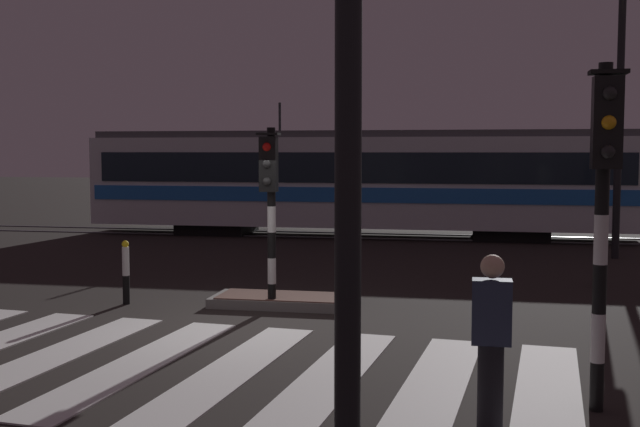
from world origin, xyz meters
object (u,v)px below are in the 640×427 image
traffic_light_corner_near_right (604,184)px  street_lamp_trackside_right (622,82)px  traffic_light_median_centre (270,190)px  pedestrian_waiting_at_kerb (491,344)px  traffic_light_corner_far_right (600,166)px  tram (359,180)px  bollard_island_edge (126,272)px

traffic_light_corner_near_right → street_lamp_trackside_right: 12.23m
traffic_light_median_centre → pedestrian_waiting_at_kerb: (3.48, -5.23, -1.12)m
traffic_light_median_centre → street_lamp_trackside_right: 10.36m
traffic_light_median_centre → street_lamp_trackside_right: (6.74, 7.53, 2.30)m
traffic_light_corner_far_right → traffic_light_corner_near_right: (-1.13, -7.87, -0.04)m
traffic_light_corner_near_right → tram: size_ratio=0.21×
traffic_light_corner_far_right → tram: size_ratio=0.21×
traffic_light_corner_near_right → tram: bearing=106.7°
traffic_light_corner_far_right → pedestrian_waiting_at_kerb: 9.15m
traffic_light_corner_far_right → tram: 10.02m
traffic_light_corner_far_right → bollard_island_edge: traffic_light_corner_far_right is taller
tram → pedestrian_waiting_at_kerb: bearing=-77.6°
tram → street_lamp_trackside_right: bearing=-30.2°
traffic_light_median_centre → bollard_island_edge: (-2.59, 0.04, -1.44)m
street_lamp_trackside_right → bollard_island_edge: size_ratio=6.06×
pedestrian_waiting_at_kerb → bollard_island_edge: size_ratio=1.54×
traffic_light_median_centre → traffic_light_corner_near_right: size_ratio=0.86×
street_lamp_trackside_right → bollard_island_edge: (-9.33, -7.49, -3.74)m
traffic_light_median_centre → tram: tram is taller
traffic_light_corner_far_right → street_lamp_trackside_right: street_lamp_trackside_right is taller
traffic_light_corner_far_right → tram: tram is taller
street_lamp_trackside_right → traffic_light_corner_far_right: bearing=-104.5°
traffic_light_median_centre → pedestrian_waiting_at_kerb: 6.38m
tram → bollard_island_edge: bearing=-101.6°
street_lamp_trackside_right → tram: street_lamp_trackside_right is taller
traffic_light_corner_far_right → traffic_light_corner_near_right: bearing=-98.2°
street_lamp_trackside_right → tram: size_ratio=0.40×
street_lamp_trackside_right → pedestrian_waiting_at_kerb: 13.60m
traffic_light_median_centre → bollard_island_edge: 2.97m
traffic_light_corner_near_right → pedestrian_waiting_at_kerb: size_ratio=2.06×
traffic_light_corner_far_right → traffic_light_median_centre: 6.71m
street_lamp_trackside_right → tram: 8.45m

